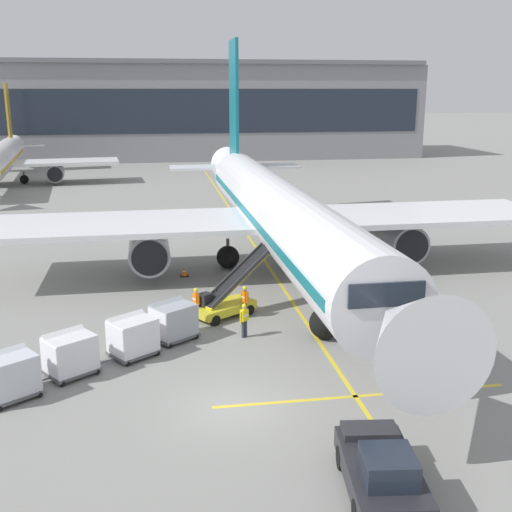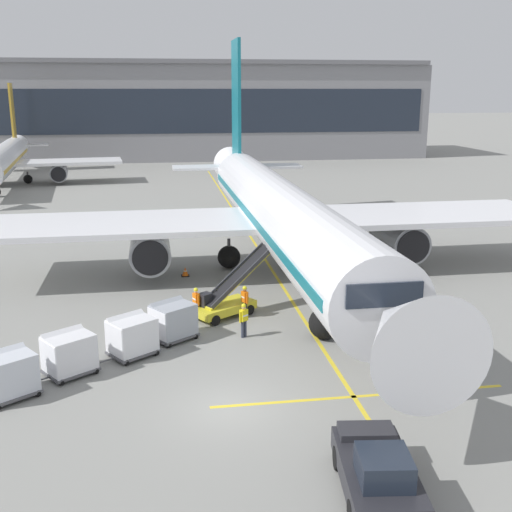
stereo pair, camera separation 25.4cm
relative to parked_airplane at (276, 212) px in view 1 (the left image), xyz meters
name	(u,v)px [view 1 (the left image)]	position (x,y,z in m)	size (l,w,h in m)	color
ground_plane	(230,408)	(-5.32, -18.41, -4.01)	(600.00, 600.00, 0.00)	gray
parked_airplane	(276,212)	(0.00, 0.00, 0.00)	(37.56, 48.41, 16.25)	white
belt_loader	(227,299)	(-4.24, -8.19, -3.08)	(4.91, 3.86, 3.49)	gold
baggage_cart_lead	(173,320)	(-7.19, -11.14, -3.01)	(2.69, 2.46, 1.91)	#515156
baggage_cart_second	(132,336)	(-9.09, -12.84, -3.01)	(2.69, 2.46, 1.91)	#515156
baggage_cart_third	(70,353)	(-11.65, -14.41, -3.01)	(2.69, 2.46, 1.91)	#515156
baggage_cart_fourth	(9,375)	(-13.74, -16.17, -3.01)	(2.69, 2.46, 1.91)	#515156
pushback_tug	(382,471)	(-1.49, -24.40, -3.18)	(2.62, 4.62, 1.83)	#232328
ground_crew_by_loader	(174,316)	(-7.10, -10.55, -3.01)	(0.37, 0.54, 1.74)	black
ground_crew_by_carts	(244,318)	(-3.75, -11.41, -3.01)	(0.48, 0.41, 1.74)	#333847
ground_crew_marshaller	(245,299)	(-3.32, -8.64, -3.01)	(0.37, 0.53, 1.74)	black
ground_crew_wingwalker	(196,301)	(-5.89, -8.54, -3.01)	(0.38, 0.52, 1.74)	#333847
safety_cone_engine_keepout	(184,272)	(-6.12, -0.44, -3.72)	(0.53, 0.53, 0.60)	black
apron_guidance_line_lead_in	(274,274)	(-0.27, -0.85, -4.00)	(0.20, 110.00, 0.01)	yellow
apron_guidance_line_stop_bar	(362,396)	(0.01, -18.24, -4.00)	(12.00, 0.20, 0.01)	yellow
terminal_building	(103,110)	(-16.40, 77.33, 4.26)	(111.96, 22.19, 16.65)	gray
distant_airplane	(0,160)	(-27.01, 43.86, -0.81)	(29.72, 38.64, 12.78)	white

